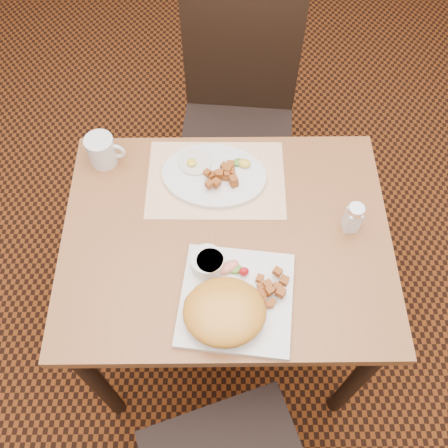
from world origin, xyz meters
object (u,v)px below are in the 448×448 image
table (226,254)px  chair_far (238,112)px  salt_shaker (353,218)px  plate_oval (214,176)px  plate_square (236,299)px  coffee_mug (102,151)px

table → chair_far: bearing=85.4°
chair_far → salt_shaker: size_ratio=9.70×
chair_far → plate_oval: bearing=84.9°
plate_square → coffee_mug: size_ratio=2.44×
table → chair_far: size_ratio=0.93×
chair_far → plate_square: 0.88m
chair_far → plate_square: chair_far is taller
chair_far → coffee_mug: (-0.41, -0.39, 0.26)m
chair_far → salt_shaker: 0.74m
table → coffee_mug: (-0.36, 0.26, 0.16)m
salt_shaker → coffee_mug: bearing=161.1°
chair_far → salt_shaker: bearing=119.7°
table → plate_square: bearing=-83.1°
table → salt_shaker: salt_shaker is taller
plate_square → coffee_mug: bearing=130.3°
table → plate_square: 0.23m
salt_shaker → coffee_mug: size_ratio=0.87×
coffee_mug → chair_far: bearing=43.7°
plate_oval → coffee_mug: (-0.33, 0.07, 0.04)m
chair_far → plate_oval: size_ratio=3.19×
coffee_mug → plate_oval: bearing=-11.5°
plate_square → salt_shaker: 0.38m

